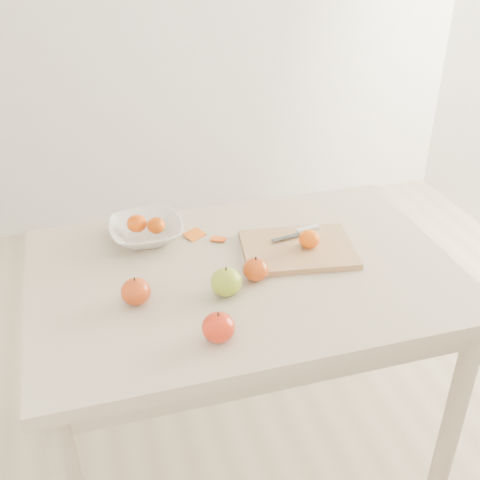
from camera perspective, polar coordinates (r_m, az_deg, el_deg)
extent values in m
plane|color=#C6B293|center=(2.21, 0.38, -19.15)|extent=(3.50, 3.50, 0.00)
cube|color=#C9B398|center=(1.72, 0.47, -3.40)|extent=(1.20, 0.80, 0.04)
cylinder|color=#BCAA8E|center=(2.17, -16.23, -8.79)|extent=(0.06, 0.06, 0.71)
cylinder|color=#BCAA8E|center=(2.36, 10.71, -4.26)|extent=(0.06, 0.06, 0.71)
cylinder|color=#BCAA8E|center=(1.94, 19.64, -15.40)|extent=(0.06, 0.06, 0.71)
cube|color=tan|center=(1.79, 5.51, -0.87)|extent=(0.36, 0.29, 0.02)
ellipsoid|color=orange|center=(1.77, 6.59, 0.11)|extent=(0.06, 0.06, 0.05)
imported|color=white|center=(1.86, -8.89, 0.83)|extent=(0.22, 0.22, 0.05)
ellipsoid|color=#E65708|center=(1.85, -9.76, 1.57)|extent=(0.06, 0.06, 0.05)
ellipsoid|color=#CC5807|center=(1.84, -7.95, 1.39)|extent=(0.06, 0.06, 0.05)
cube|color=#D85A0F|center=(1.87, -4.32, 0.41)|extent=(0.07, 0.07, 0.01)
cube|color=#E65110|center=(1.84, -2.06, 0.04)|extent=(0.06, 0.05, 0.01)
cube|color=white|center=(1.86, 6.44, 1.00)|extent=(0.08, 0.03, 0.01)
cube|color=#3D3F45|center=(1.81, 4.40, 0.25)|extent=(0.10, 0.03, 0.00)
ellipsoid|color=#5D8916|center=(1.59, -1.30, -3.99)|extent=(0.08, 0.08, 0.08)
ellipsoid|color=#971909|center=(1.65, 1.49, -2.80)|extent=(0.07, 0.07, 0.06)
ellipsoid|color=#A8020F|center=(1.45, -2.06, -8.28)|extent=(0.08, 0.08, 0.07)
ellipsoid|color=maroon|center=(1.58, -9.84, -4.84)|extent=(0.08, 0.08, 0.07)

